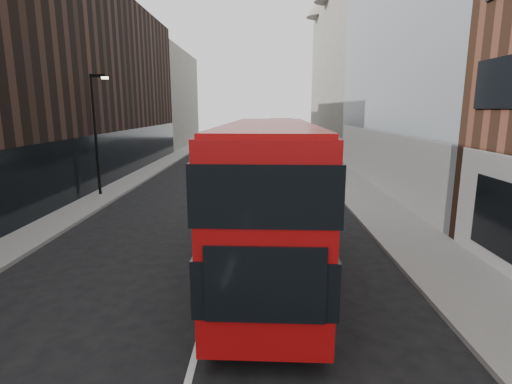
{
  "coord_description": "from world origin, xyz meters",
  "views": [
    {
      "loc": [
        1.4,
        -5.48,
        5.19
      ],
      "look_at": [
        1.25,
        7.44,
        2.5
      ],
      "focal_mm": 28.0,
      "sensor_mm": 36.0,
      "label": 1
    }
  ],
  "objects_px": {
    "grey_bus": "(283,136)",
    "car_c": "(264,158)",
    "red_bus": "(269,189)",
    "car_b": "(274,173)",
    "street_lamp": "(96,127)",
    "car_a": "(281,181)"
  },
  "relations": [
    {
      "from": "car_a",
      "to": "car_c",
      "type": "bearing_deg",
      "value": 88.3
    },
    {
      "from": "red_bus",
      "to": "car_a",
      "type": "distance_m",
      "value": 12.98
    },
    {
      "from": "red_bus",
      "to": "grey_bus",
      "type": "height_order",
      "value": "red_bus"
    },
    {
      "from": "street_lamp",
      "to": "car_c",
      "type": "height_order",
      "value": "street_lamp"
    },
    {
      "from": "car_b",
      "to": "car_c",
      "type": "distance_m",
      "value": 9.1
    },
    {
      "from": "grey_bus",
      "to": "car_c",
      "type": "relative_size",
      "value": 2.65
    },
    {
      "from": "grey_bus",
      "to": "red_bus",
      "type": "bearing_deg",
      "value": -93.81
    },
    {
      "from": "grey_bus",
      "to": "car_c",
      "type": "distance_m",
      "value": 8.62
    },
    {
      "from": "grey_bus",
      "to": "car_c",
      "type": "height_order",
      "value": "grey_bus"
    },
    {
      "from": "red_bus",
      "to": "car_c",
      "type": "xyz_separation_m",
      "value": [
        0.02,
        24.76,
        -1.95
      ]
    },
    {
      "from": "street_lamp",
      "to": "grey_bus",
      "type": "height_order",
      "value": "street_lamp"
    },
    {
      "from": "red_bus",
      "to": "car_a",
      "type": "height_order",
      "value": "red_bus"
    },
    {
      "from": "car_a",
      "to": "car_c",
      "type": "distance_m",
      "value": 12.03
    },
    {
      "from": "grey_bus",
      "to": "street_lamp",
      "type": "bearing_deg",
      "value": -118.63
    },
    {
      "from": "red_bus",
      "to": "car_b",
      "type": "bearing_deg",
      "value": 89.44
    },
    {
      "from": "red_bus",
      "to": "car_b",
      "type": "distance_m",
      "value": 15.83
    },
    {
      "from": "street_lamp",
      "to": "red_bus",
      "type": "height_order",
      "value": "street_lamp"
    },
    {
      "from": "red_bus",
      "to": "car_c",
      "type": "relative_size",
      "value": 2.5
    },
    {
      "from": "street_lamp",
      "to": "car_a",
      "type": "distance_m",
      "value": 11.69
    },
    {
      "from": "car_b",
      "to": "car_a",
      "type": "bearing_deg",
      "value": -84.28
    },
    {
      "from": "grey_bus",
      "to": "car_a",
      "type": "height_order",
      "value": "grey_bus"
    },
    {
      "from": "street_lamp",
      "to": "car_a",
      "type": "bearing_deg",
      "value": 10.35
    }
  ]
}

